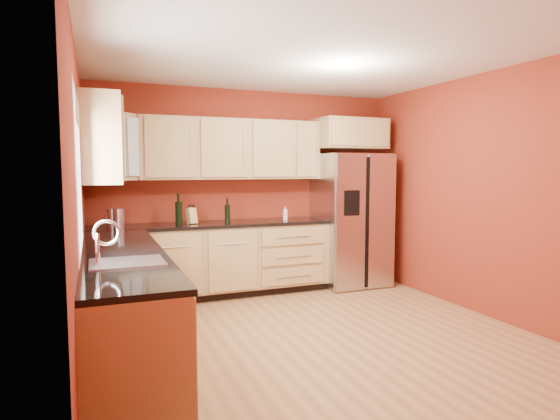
% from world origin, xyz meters
% --- Properties ---
extents(floor, '(4.00, 4.00, 0.00)m').
position_xyz_m(floor, '(0.00, 0.00, 0.00)').
color(floor, olive).
rests_on(floor, ground).
extents(ceiling, '(4.00, 4.00, 0.00)m').
position_xyz_m(ceiling, '(0.00, 0.00, 2.60)').
color(ceiling, silver).
rests_on(ceiling, wall_back).
extents(wall_back, '(4.00, 0.04, 2.60)m').
position_xyz_m(wall_back, '(0.00, 2.00, 1.30)').
color(wall_back, maroon).
rests_on(wall_back, floor).
extents(wall_front, '(4.00, 0.04, 2.60)m').
position_xyz_m(wall_front, '(0.00, -2.00, 1.30)').
color(wall_front, maroon).
rests_on(wall_front, floor).
extents(wall_left, '(0.04, 4.00, 2.60)m').
position_xyz_m(wall_left, '(-2.00, 0.00, 1.30)').
color(wall_left, maroon).
rests_on(wall_left, floor).
extents(wall_right, '(0.04, 4.00, 2.60)m').
position_xyz_m(wall_right, '(2.00, 0.00, 1.30)').
color(wall_right, maroon).
rests_on(wall_right, floor).
extents(base_cabinets_back, '(2.90, 0.60, 0.88)m').
position_xyz_m(base_cabinets_back, '(-0.55, 1.70, 0.44)').
color(base_cabinets_back, '#A1804E').
rests_on(base_cabinets_back, floor).
extents(base_cabinets_left, '(0.60, 2.80, 0.88)m').
position_xyz_m(base_cabinets_left, '(-1.70, 0.00, 0.44)').
color(base_cabinets_left, '#A1804E').
rests_on(base_cabinets_left, floor).
extents(countertop_back, '(2.90, 0.62, 0.04)m').
position_xyz_m(countertop_back, '(-0.55, 1.69, 0.90)').
color(countertop_back, black).
rests_on(countertop_back, base_cabinets_back).
extents(countertop_left, '(0.62, 2.80, 0.04)m').
position_xyz_m(countertop_left, '(-1.69, 0.00, 0.90)').
color(countertop_left, black).
rests_on(countertop_left, base_cabinets_left).
extents(upper_cabinets_back, '(2.30, 0.33, 0.75)m').
position_xyz_m(upper_cabinets_back, '(-0.25, 1.83, 1.83)').
color(upper_cabinets_back, '#A1804E').
rests_on(upper_cabinets_back, wall_back).
extents(upper_cabinets_left, '(0.33, 1.35, 0.75)m').
position_xyz_m(upper_cabinets_left, '(-1.83, 0.72, 1.83)').
color(upper_cabinets_left, '#A1804E').
rests_on(upper_cabinets_left, wall_left).
extents(corner_upper_cabinet, '(0.67, 0.67, 0.75)m').
position_xyz_m(corner_upper_cabinet, '(-1.67, 1.67, 1.83)').
color(corner_upper_cabinet, '#A1804E').
rests_on(corner_upper_cabinet, wall_back).
extents(over_fridge_cabinet, '(0.92, 0.60, 0.40)m').
position_xyz_m(over_fridge_cabinet, '(1.35, 1.70, 2.05)').
color(over_fridge_cabinet, '#A1804E').
rests_on(over_fridge_cabinet, wall_back).
extents(refrigerator, '(0.90, 0.75, 1.78)m').
position_xyz_m(refrigerator, '(1.35, 1.62, 0.89)').
color(refrigerator, '#BCBCC1').
rests_on(refrigerator, floor).
extents(window, '(0.03, 0.90, 1.00)m').
position_xyz_m(window, '(-1.98, -0.50, 1.55)').
color(window, white).
rests_on(window, wall_left).
extents(sink_faucet, '(0.50, 0.42, 0.30)m').
position_xyz_m(sink_faucet, '(-1.69, -0.50, 1.07)').
color(sink_faucet, silver).
rests_on(sink_faucet, countertop_left).
extents(canister_left, '(0.15, 0.15, 0.20)m').
position_xyz_m(canister_left, '(-1.70, 1.74, 1.02)').
color(canister_left, '#BCBCC1').
rests_on(canister_left, countertop_back).
extents(canister_right, '(0.17, 0.17, 0.21)m').
position_xyz_m(canister_right, '(-1.64, 1.66, 1.03)').
color(canister_right, '#BCBCC1').
rests_on(canister_right, countertop_back).
extents(wine_bottle_a, '(0.09, 0.09, 0.37)m').
position_xyz_m(wine_bottle_a, '(-0.95, 1.72, 1.10)').
color(wine_bottle_a, black).
rests_on(wine_bottle_a, countertop_back).
extents(wine_bottle_b, '(0.09, 0.09, 0.30)m').
position_xyz_m(wine_bottle_b, '(-0.37, 1.65, 1.07)').
color(wine_bottle_b, black).
rests_on(wine_bottle_b, countertop_back).
extents(knife_block, '(0.12, 0.11, 0.19)m').
position_xyz_m(knife_block, '(-0.81, 1.69, 1.02)').
color(knife_block, tan).
rests_on(knife_block, countertop_back).
extents(soap_dispenser, '(0.06, 0.06, 0.17)m').
position_xyz_m(soap_dispenser, '(0.40, 1.67, 1.00)').
color(soap_dispenser, white).
rests_on(soap_dispenser, countertop_back).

